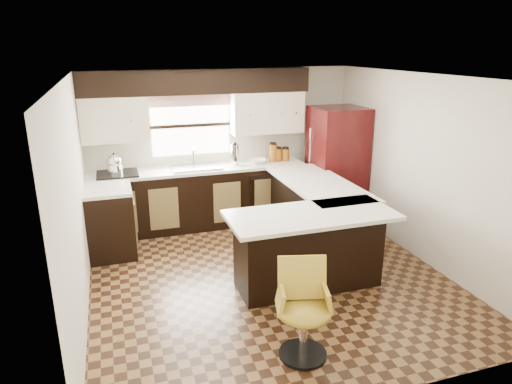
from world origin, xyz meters
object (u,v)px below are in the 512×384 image
object	(u,v)px
peninsula_long	(314,217)
peninsula_return	(308,250)
refrigerator	(337,165)
bar_chair	(304,312)

from	to	relation	value
peninsula_long	peninsula_return	world-z (taller)	same
peninsula_return	refrigerator	xyz separation A→B (m)	(1.31, 1.88, 0.46)
refrigerator	bar_chair	distance (m)	3.63
peninsula_long	bar_chair	distance (m)	2.42
refrigerator	bar_chair	size ratio (longest dim) A/B	2.00
peninsula_long	refrigerator	xyz separation A→B (m)	(0.79, 0.90, 0.46)
peninsula_return	bar_chair	world-z (taller)	bar_chair
peninsula_return	bar_chair	bearing A→B (deg)	-115.70
peninsula_long	refrigerator	bearing A→B (deg)	48.86
peninsula_return	bar_chair	distance (m)	1.31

